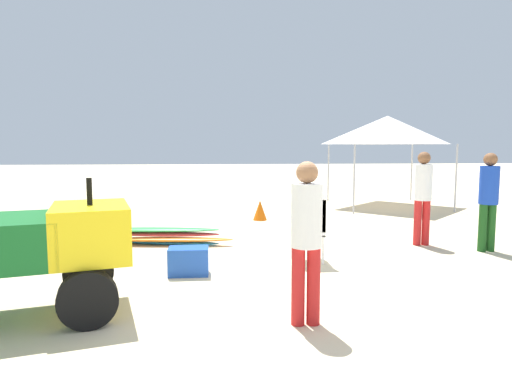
{
  "coord_description": "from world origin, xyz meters",
  "views": [
    {
      "loc": [
        -0.87,
        -5.27,
        1.85
      ],
      "look_at": [
        -0.21,
        2.72,
        1.02
      ],
      "focal_mm": 31.45,
      "sensor_mm": 36.0,
      "label": 1
    }
  ],
  "objects_px": {
    "cooler_box": "(189,261)",
    "lifeguard_near_right": "(489,195)",
    "utility_cart": "(10,247)",
    "stacked_plastic_chairs": "(309,222)",
    "lifeguard_near_left": "(423,192)",
    "lifeguard_near_center": "(306,232)",
    "traffic_cone_near": "(260,210)",
    "surfboard_pile": "(160,236)",
    "popup_canopy": "(387,130)"
  },
  "relations": [
    {
      "from": "surfboard_pile",
      "to": "lifeguard_near_right",
      "type": "relative_size",
      "value": 1.63
    },
    {
      "from": "stacked_plastic_chairs",
      "to": "lifeguard_near_right",
      "type": "height_order",
      "value": "lifeguard_near_right"
    },
    {
      "from": "lifeguard_near_center",
      "to": "popup_canopy",
      "type": "relative_size",
      "value": 0.58
    },
    {
      "from": "utility_cart",
      "to": "lifeguard_near_left",
      "type": "bearing_deg",
      "value": 27.54
    },
    {
      "from": "utility_cart",
      "to": "lifeguard_near_right",
      "type": "height_order",
      "value": "lifeguard_near_right"
    },
    {
      "from": "utility_cart",
      "to": "lifeguard_near_right",
      "type": "relative_size",
      "value": 1.6
    },
    {
      "from": "lifeguard_near_right",
      "to": "stacked_plastic_chairs",
      "type": "bearing_deg",
      "value": -171.28
    },
    {
      "from": "stacked_plastic_chairs",
      "to": "lifeguard_near_right",
      "type": "bearing_deg",
      "value": 8.72
    },
    {
      "from": "lifeguard_near_left",
      "to": "popup_canopy",
      "type": "bearing_deg",
      "value": 75.89
    },
    {
      "from": "popup_canopy",
      "to": "surfboard_pile",
      "type": "bearing_deg",
      "value": -141.54
    },
    {
      "from": "lifeguard_near_left",
      "to": "lifeguard_near_center",
      "type": "relative_size",
      "value": 1.03
    },
    {
      "from": "surfboard_pile",
      "to": "cooler_box",
      "type": "relative_size",
      "value": 4.98
    },
    {
      "from": "lifeguard_near_center",
      "to": "lifeguard_near_left",
      "type": "bearing_deg",
      "value": 50.75
    },
    {
      "from": "lifeguard_near_center",
      "to": "cooler_box",
      "type": "relative_size",
      "value": 2.99
    },
    {
      "from": "lifeguard_near_left",
      "to": "cooler_box",
      "type": "distance_m",
      "value": 4.58
    },
    {
      "from": "lifeguard_near_right",
      "to": "lifeguard_near_center",
      "type": "bearing_deg",
      "value": -142.19
    },
    {
      "from": "cooler_box",
      "to": "lifeguard_near_right",
      "type": "bearing_deg",
      "value": 11.26
    },
    {
      "from": "stacked_plastic_chairs",
      "to": "surfboard_pile",
      "type": "xyz_separation_m",
      "value": [
        -2.53,
        1.52,
        -0.49
      ]
    },
    {
      "from": "lifeguard_near_left",
      "to": "traffic_cone_near",
      "type": "bearing_deg",
      "value": 131.93
    },
    {
      "from": "surfboard_pile",
      "to": "lifeguard_near_center",
      "type": "distance_m",
      "value": 4.51
    },
    {
      "from": "surfboard_pile",
      "to": "lifeguard_near_left",
      "type": "height_order",
      "value": "lifeguard_near_left"
    },
    {
      "from": "surfboard_pile",
      "to": "traffic_cone_near",
      "type": "distance_m",
      "value": 3.39
    },
    {
      "from": "lifeguard_near_left",
      "to": "lifeguard_near_right",
      "type": "bearing_deg",
      "value": -32.39
    },
    {
      "from": "stacked_plastic_chairs",
      "to": "lifeguard_near_center",
      "type": "bearing_deg",
      "value": -102.08
    },
    {
      "from": "surfboard_pile",
      "to": "cooler_box",
      "type": "xyz_separation_m",
      "value": [
        0.67,
        -2.04,
        0.04
      ]
    },
    {
      "from": "utility_cart",
      "to": "popup_canopy",
      "type": "height_order",
      "value": "popup_canopy"
    },
    {
      "from": "lifeguard_near_left",
      "to": "lifeguard_near_center",
      "type": "height_order",
      "value": "lifeguard_near_left"
    },
    {
      "from": "lifeguard_near_center",
      "to": "cooler_box",
      "type": "height_order",
      "value": "lifeguard_near_center"
    },
    {
      "from": "utility_cart",
      "to": "lifeguard_near_left",
      "type": "height_order",
      "value": "lifeguard_near_left"
    },
    {
      "from": "surfboard_pile",
      "to": "lifeguard_near_center",
      "type": "xyz_separation_m",
      "value": [
        2.0,
        -3.96,
        0.81
      ]
    },
    {
      "from": "utility_cart",
      "to": "cooler_box",
      "type": "relative_size",
      "value": 4.88
    },
    {
      "from": "stacked_plastic_chairs",
      "to": "surfboard_pile",
      "type": "bearing_deg",
      "value": 149.0
    },
    {
      "from": "lifeguard_near_left",
      "to": "traffic_cone_near",
      "type": "distance_m",
      "value": 4.19
    },
    {
      "from": "stacked_plastic_chairs",
      "to": "lifeguard_near_left",
      "type": "height_order",
      "value": "lifeguard_near_left"
    },
    {
      "from": "surfboard_pile",
      "to": "lifeguard_near_right",
      "type": "height_order",
      "value": "lifeguard_near_right"
    },
    {
      "from": "surfboard_pile",
      "to": "lifeguard_near_left",
      "type": "xyz_separation_m",
      "value": [
        4.89,
        -0.43,
        0.84
      ]
    },
    {
      "from": "popup_canopy",
      "to": "lifeguard_near_left",
      "type": "bearing_deg",
      "value": -104.11
    },
    {
      "from": "lifeguard_near_center",
      "to": "cooler_box",
      "type": "distance_m",
      "value": 2.47
    },
    {
      "from": "lifeguard_near_right",
      "to": "cooler_box",
      "type": "xyz_separation_m",
      "value": [
        -5.13,
        -1.02,
        -0.8
      ]
    },
    {
      "from": "traffic_cone_near",
      "to": "cooler_box",
      "type": "xyz_separation_m",
      "value": [
        -1.46,
        -4.67,
        -0.05
      ]
    },
    {
      "from": "utility_cart",
      "to": "stacked_plastic_chairs",
      "type": "distance_m",
      "value": 4.15
    },
    {
      "from": "cooler_box",
      "to": "lifeguard_near_left",
      "type": "bearing_deg",
      "value": 20.81
    },
    {
      "from": "stacked_plastic_chairs",
      "to": "cooler_box",
      "type": "xyz_separation_m",
      "value": [
        -1.86,
        -0.52,
        -0.45
      ]
    },
    {
      "from": "stacked_plastic_chairs",
      "to": "lifeguard_near_center",
      "type": "height_order",
      "value": "lifeguard_near_center"
    },
    {
      "from": "utility_cart",
      "to": "surfboard_pile",
      "type": "xyz_separation_m",
      "value": [
        1.09,
        3.55,
        -0.62
      ]
    },
    {
      "from": "utility_cart",
      "to": "traffic_cone_near",
      "type": "distance_m",
      "value": 6.99
    },
    {
      "from": "lifeguard_near_right",
      "to": "cooler_box",
      "type": "relative_size",
      "value": 3.05
    },
    {
      "from": "lifeguard_near_left",
      "to": "cooler_box",
      "type": "relative_size",
      "value": 3.07
    },
    {
      "from": "stacked_plastic_chairs",
      "to": "traffic_cone_near",
      "type": "height_order",
      "value": "stacked_plastic_chairs"
    },
    {
      "from": "surfboard_pile",
      "to": "traffic_cone_near",
      "type": "relative_size",
      "value": 5.67
    }
  ]
}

